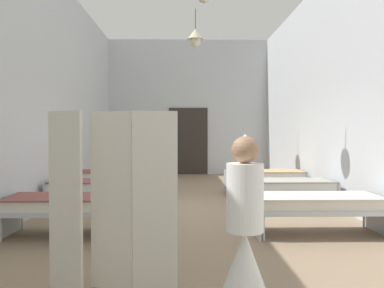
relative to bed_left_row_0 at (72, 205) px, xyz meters
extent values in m
cube|color=#8C755B|center=(1.81, 1.90, -0.49)|extent=(6.32, 13.74, 0.10)
cube|color=silver|center=(1.81, 8.57, 1.99)|extent=(6.12, 0.20, 4.86)
cube|color=silver|center=(-1.15, 1.90, 1.99)|extent=(0.20, 13.14, 4.86)
cube|color=silver|center=(4.77, 1.90, 1.99)|extent=(0.20, 13.14, 4.86)
cube|color=#2D2823|center=(1.81, 8.45, 0.76)|extent=(1.40, 0.06, 2.40)
cylinder|color=brown|center=(1.96, 4.97, 4.15)|extent=(0.02, 0.02, 0.53)
cone|color=beige|center=(1.96, 4.97, 3.74)|extent=(0.44, 0.44, 0.28)
sphere|color=beige|center=(1.96, 4.97, 3.52)|extent=(0.28, 0.28, 0.28)
cylinder|color=#B7BCC1|center=(-0.87, -0.36, -0.27)|extent=(0.03, 0.03, 0.34)
cylinder|color=#B7BCC1|center=(-0.87, 0.36, -0.27)|extent=(0.03, 0.03, 0.34)
cylinder|color=#B7BCC1|center=(0.87, -0.36, -0.27)|extent=(0.03, 0.03, 0.34)
cylinder|color=#B7BCC1|center=(0.87, 0.36, -0.27)|extent=(0.03, 0.03, 0.34)
cube|color=#B7BCC1|center=(0.00, 0.00, -0.06)|extent=(1.90, 0.84, 0.07)
cube|color=#B7BCC1|center=(-0.93, 0.00, -0.15)|extent=(0.04, 0.84, 0.57)
cube|color=#B7BCC1|center=(0.93, 0.00, -0.15)|extent=(0.04, 0.84, 0.57)
cube|color=silver|center=(0.00, 0.00, 0.04)|extent=(1.82, 0.78, 0.14)
cube|color=#8C4C47|center=(0.00, 0.00, 0.12)|extent=(1.86, 0.82, 0.02)
cylinder|color=#B7BCC1|center=(2.75, -0.36, -0.27)|extent=(0.03, 0.03, 0.34)
cylinder|color=#B7BCC1|center=(2.75, 0.36, -0.27)|extent=(0.03, 0.03, 0.34)
cylinder|color=#B7BCC1|center=(4.49, 0.36, -0.27)|extent=(0.03, 0.03, 0.34)
cube|color=#B7BCC1|center=(3.62, 0.00, -0.06)|extent=(1.90, 0.84, 0.07)
cube|color=#B7BCC1|center=(2.69, 0.00, -0.15)|extent=(0.04, 0.84, 0.57)
cube|color=#B7BCC1|center=(4.55, 0.00, -0.15)|extent=(0.04, 0.84, 0.57)
cube|color=silver|center=(3.62, 0.00, 0.04)|extent=(1.82, 0.78, 0.14)
cube|color=beige|center=(3.62, 0.00, 0.12)|extent=(1.86, 0.82, 0.02)
cylinder|color=#B7BCC1|center=(-0.87, 1.54, -0.27)|extent=(0.03, 0.03, 0.34)
cylinder|color=#B7BCC1|center=(-0.87, 2.26, -0.27)|extent=(0.03, 0.03, 0.34)
cylinder|color=#B7BCC1|center=(0.87, 1.54, -0.27)|extent=(0.03, 0.03, 0.34)
cylinder|color=#B7BCC1|center=(0.87, 2.26, -0.27)|extent=(0.03, 0.03, 0.34)
cube|color=#B7BCC1|center=(0.00, 1.90, -0.06)|extent=(1.90, 0.84, 0.07)
cube|color=#B7BCC1|center=(-0.93, 1.90, -0.15)|extent=(0.04, 0.84, 0.57)
cube|color=#B7BCC1|center=(0.93, 1.90, -0.15)|extent=(0.04, 0.84, 0.57)
cube|color=white|center=(0.00, 1.90, 0.04)|extent=(1.82, 0.78, 0.14)
cube|color=#8C4C47|center=(0.00, 1.90, 0.12)|extent=(1.86, 0.82, 0.02)
cylinder|color=#B7BCC1|center=(2.75, 1.54, -0.27)|extent=(0.03, 0.03, 0.34)
cylinder|color=#B7BCC1|center=(2.75, 2.26, -0.27)|extent=(0.03, 0.03, 0.34)
cylinder|color=#B7BCC1|center=(4.49, 1.54, -0.27)|extent=(0.03, 0.03, 0.34)
cylinder|color=#B7BCC1|center=(4.49, 2.26, -0.27)|extent=(0.03, 0.03, 0.34)
cube|color=#B7BCC1|center=(3.62, 1.90, -0.06)|extent=(1.90, 0.84, 0.07)
cube|color=#B7BCC1|center=(2.69, 1.90, -0.15)|extent=(0.04, 0.84, 0.57)
cube|color=#B7BCC1|center=(4.55, 1.90, -0.15)|extent=(0.04, 0.84, 0.57)
cube|color=white|center=(3.62, 1.90, 0.04)|extent=(1.82, 0.78, 0.14)
cube|color=#9E9E93|center=(3.62, 1.90, 0.12)|extent=(1.86, 0.82, 0.02)
cylinder|color=#B7BCC1|center=(-0.87, 3.44, -0.27)|extent=(0.03, 0.03, 0.34)
cylinder|color=#B7BCC1|center=(-0.87, 4.16, -0.27)|extent=(0.03, 0.03, 0.34)
cylinder|color=#B7BCC1|center=(0.87, 3.44, -0.27)|extent=(0.03, 0.03, 0.34)
cylinder|color=#B7BCC1|center=(0.87, 4.16, -0.27)|extent=(0.03, 0.03, 0.34)
cube|color=#B7BCC1|center=(0.00, 3.80, -0.06)|extent=(1.90, 0.84, 0.07)
cube|color=#B7BCC1|center=(-0.93, 3.80, -0.15)|extent=(0.04, 0.84, 0.57)
cube|color=#B7BCC1|center=(0.93, 3.80, -0.15)|extent=(0.04, 0.84, 0.57)
cube|color=white|center=(0.00, 3.80, 0.04)|extent=(1.82, 0.78, 0.14)
cube|color=#8C4C47|center=(0.00, 3.80, 0.12)|extent=(1.86, 0.82, 0.02)
cylinder|color=#B7BCC1|center=(2.75, 3.44, -0.27)|extent=(0.03, 0.03, 0.34)
cylinder|color=#B7BCC1|center=(2.75, 4.16, -0.27)|extent=(0.03, 0.03, 0.34)
cylinder|color=#B7BCC1|center=(4.49, 3.44, -0.27)|extent=(0.03, 0.03, 0.34)
cylinder|color=#B7BCC1|center=(4.49, 4.16, -0.27)|extent=(0.03, 0.03, 0.34)
cube|color=#B7BCC1|center=(3.62, 3.80, -0.06)|extent=(1.90, 0.84, 0.07)
cube|color=#B7BCC1|center=(2.69, 3.80, -0.15)|extent=(0.04, 0.84, 0.57)
cube|color=#B7BCC1|center=(4.55, 3.80, -0.15)|extent=(0.04, 0.84, 0.57)
cube|color=white|center=(3.62, 3.80, 0.04)|extent=(1.82, 0.78, 0.14)
cube|color=tan|center=(3.62, 3.80, 0.12)|extent=(1.86, 0.82, 0.02)
cone|color=white|center=(2.13, -2.61, -0.09)|extent=(0.52, 0.52, 0.70)
cylinder|color=white|center=(2.13, -2.61, 0.54)|extent=(0.30, 0.30, 0.55)
sphere|color=#A87A5B|center=(2.13, -2.61, 0.92)|extent=(0.22, 0.22, 0.22)
cone|color=white|center=(2.13, -2.61, 1.00)|extent=(0.18, 0.18, 0.10)
cube|color=silver|center=(0.53, -2.07, 0.41)|extent=(0.37, 0.25, 1.70)
cube|color=silver|center=(0.95, -2.01, 0.41)|extent=(0.41, 0.13, 1.70)
cube|color=silver|center=(1.37, -2.07, 0.41)|extent=(0.42, 0.05, 1.70)
camera|label=1|loc=(1.64, -5.75, 1.06)|focal=36.77mm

